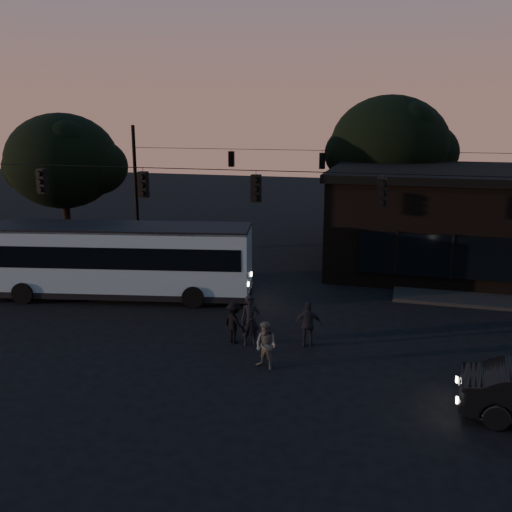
% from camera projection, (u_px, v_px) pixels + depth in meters
% --- Properties ---
extents(ground, '(120.00, 120.00, 0.00)m').
position_uv_depth(ground, '(224.00, 375.00, 18.41)').
color(ground, black).
rests_on(ground, ground).
extents(sidewalk_far_left, '(14.00, 10.00, 0.15)m').
position_uv_depth(sidewalk_far_left, '(79.00, 250.00, 35.06)').
color(sidewalk_far_left, black).
rests_on(sidewalk_far_left, ground).
extents(building, '(15.40, 10.41, 5.40)m').
position_uv_depth(building, '(477.00, 220.00, 30.45)').
color(building, black).
rests_on(building, ground).
extents(tree_behind, '(7.60, 7.60, 9.43)m').
position_uv_depth(tree_behind, '(389.00, 147.00, 36.52)').
color(tree_behind, black).
rests_on(tree_behind, ground).
extents(tree_left, '(6.40, 6.40, 8.30)m').
position_uv_depth(tree_left, '(62.00, 161.00, 32.80)').
color(tree_left, black).
rests_on(tree_left, ground).
extents(signal_rig_near, '(26.24, 0.30, 7.50)m').
position_uv_depth(signal_rig_near, '(256.00, 218.00, 21.09)').
color(signal_rig_near, black).
rests_on(signal_rig_near, ground).
extents(signal_rig_far, '(26.24, 0.30, 7.50)m').
position_uv_depth(signal_rig_far, '(322.00, 179.00, 36.14)').
color(signal_rig_far, black).
rests_on(signal_rig_far, ground).
extents(bus, '(12.14, 4.90, 3.34)m').
position_uv_depth(bus, '(121.00, 257.00, 25.91)').
color(bus, '#88A4AD').
rests_on(bus, ground).
extents(pedestrian_a, '(0.79, 0.65, 1.87)m').
position_uv_depth(pedestrian_a, '(250.00, 321.00, 20.59)').
color(pedestrian_a, black).
rests_on(pedestrian_a, ground).
extents(pedestrian_b, '(0.96, 0.87, 1.61)m').
position_uv_depth(pedestrian_b, '(266.00, 346.00, 18.68)').
color(pedestrian_b, '#52534B').
rests_on(pedestrian_b, ground).
extents(pedestrian_c, '(1.05, 0.60, 1.69)m').
position_uv_depth(pedestrian_c, '(308.00, 324.00, 20.48)').
color(pedestrian_c, black).
rests_on(pedestrian_c, ground).
extents(pedestrian_d, '(1.17, 1.05, 1.57)m').
position_uv_depth(pedestrian_d, '(234.00, 322.00, 20.85)').
color(pedestrian_d, black).
rests_on(pedestrian_d, ground).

